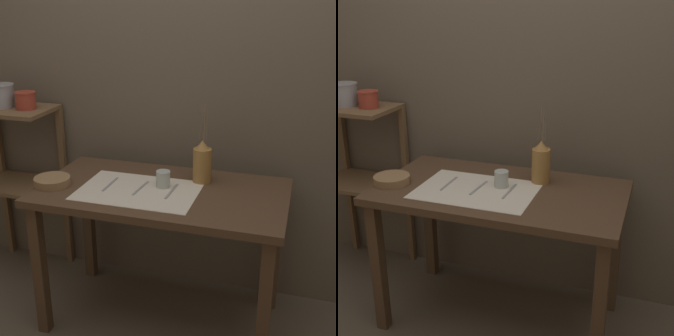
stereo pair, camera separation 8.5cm
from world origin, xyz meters
The scene contains 13 objects.
ground_plane centered at (0.00, 0.00, 0.00)m, with size 12.00×12.00×0.00m, color brown.
stone_wall_back centered at (0.00, 0.46, 1.20)m, with size 7.00×0.06×2.40m.
wooden_table centered at (0.00, 0.00, 0.69)m, with size 1.29×0.70×0.80m.
wooden_shelf_unit centered at (-1.03, 0.27, 0.78)m, with size 0.51×0.36×1.11m.
linen_cloth centered at (-0.11, -0.06, 0.80)m, with size 0.61×0.42×0.00m.
pitcher_with_flowers centered at (0.17, 0.16, 0.91)m, with size 0.10×0.10×0.44m.
wooden_bowl centered at (-0.57, -0.11, 0.82)m, with size 0.19×0.19×0.04m.
glass_tumbler_near centered at (0.00, 0.03, 0.85)m, with size 0.07×0.07×0.09m.
fork_inner centered at (-0.28, -0.03, 0.80)m, with size 0.01×0.19×0.00m.
fork_outer centered at (-0.11, -0.03, 0.80)m, with size 0.03×0.19×0.00m.
knife_center centered at (0.06, -0.02, 0.80)m, with size 0.02×0.19×0.00m.
metal_pot_large centered at (-1.08, 0.23, 1.18)m, with size 0.16×0.16×0.14m.
metal_pot_small centered at (-0.92, 0.23, 1.16)m, with size 0.12×0.12×0.10m.
Camera 1 is at (0.68, -2.12, 1.74)m, focal length 50.00 mm.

